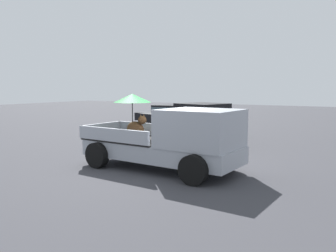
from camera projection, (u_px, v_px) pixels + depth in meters
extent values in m
plane|color=#38383D|center=(160.00, 169.00, 10.82)|extent=(80.00, 80.00, 0.00)
cylinder|color=black|center=(226.00, 157.00, 10.60)|extent=(0.82, 0.34, 0.80)
cylinder|color=black|center=(193.00, 170.00, 8.99)|extent=(0.82, 0.34, 0.80)
cylinder|color=black|center=(137.00, 146.00, 12.56)|extent=(0.82, 0.34, 0.80)
cylinder|color=black|center=(97.00, 155.00, 10.95)|extent=(0.82, 0.34, 0.80)
cube|color=#9EA3AD|center=(160.00, 151.00, 10.75)|extent=(5.12, 2.18, 0.50)
cube|color=#9EA3AD|center=(200.00, 128.00, 9.88)|extent=(2.24, 2.02, 1.08)
cube|color=#4C606B|center=(233.00, 124.00, 9.30)|extent=(0.19, 1.72, 0.64)
cube|color=black|center=(132.00, 139.00, 11.37)|extent=(2.93, 2.05, 0.06)
cube|color=#9EA3AD|center=(149.00, 129.00, 12.10)|extent=(2.80, 0.32, 0.40)
cube|color=#9EA3AD|center=(112.00, 135.00, 10.59)|extent=(2.80, 0.32, 0.40)
cube|color=#9EA3AD|center=(102.00, 129.00, 12.10)|extent=(0.24, 1.84, 0.40)
ellipsoid|color=#472D19|center=(135.00, 129.00, 11.52)|extent=(0.70, 0.37, 0.52)
sphere|color=#472D19|center=(142.00, 120.00, 11.32)|extent=(0.30, 0.30, 0.28)
cone|color=#472D19|center=(144.00, 116.00, 11.37)|extent=(0.10, 0.10, 0.12)
cone|color=#472D19|center=(141.00, 116.00, 11.24)|extent=(0.10, 0.10, 0.12)
cylinder|color=black|center=(132.00, 119.00, 11.57)|extent=(0.03, 0.03, 1.19)
cone|color=#19722D|center=(132.00, 98.00, 11.50)|extent=(1.33, 1.33, 0.28)
cylinder|color=black|center=(222.00, 134.00, 16.10)|extent=(0.80, 0.48, 0.76)
cylinder|color=black|center=(194.00, 138.00, 14.83)|extent=(0.80, 0.48, 0.76)
cylinder|color=black|center=(175.00, 128.00, 18.45)|extent=(0.80, 0.48, 0.76)
cylinder|color=black|center=(147.00, 131.00, 17.18)|extent=(0.80, 0.48, 0.76)
cube|color=black|center=(183.00, 129.00, 16.62)|extent=(5.12, 3.17, 0.50)
cube|color=black|center=(202.00, 114.00, 15.66)|extent=(2.36, 2.29, 1.00)
cube|color=black|center=(169.00, 118.00, 17.31)|extent=(3.12, 2.54, 0.40)
cylinder|color=black|center=(145.00, 120.00, 23.23)|extent=(0.68, 0.29, 0.66)
cylinder|color=black|center=(156.00, 118.00, 24.83)|extent=(0.68, 0.29, 0.66)
cylinder|color=black|center=(183.00, 122.00, 22.17)|extent=(0.68, 0.29, 0.66)
cylinder|color=black|center=(192.00, 119.00, 23.77)|extent=(0.68, 0.29, 0.66)
cube|color=black|center=(169.00, 116.00, 23.47)|extent=(4.47, 2.25, 0.52)
cube|color=black|center=(170.00, 109.00, 23.38)|extent=(2.27, 1.83, 0.56)
cube|color=#4C606B|center=(170.00, 109.00, 23.38)|extent=(2.22, 1.90, 0.32)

